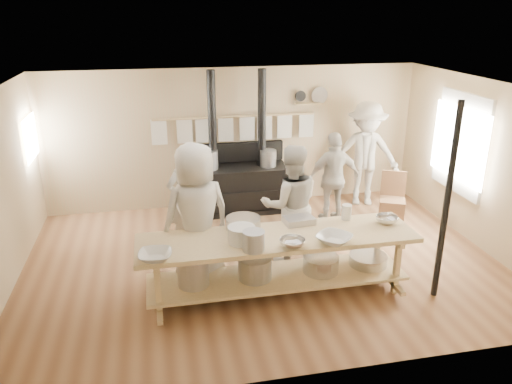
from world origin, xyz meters
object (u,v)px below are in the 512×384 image
cook_center (197,216)px  roasting_pan (299,220)px  stove (238,184)px  prep_table (277,259)px  cook_by_window (365,154)px  cook_far_left (186,199)px  chair (391,209)px  cook_right (334,178)px  cook_left (291,205)px

cook_center → roasting_pan: (1.37, -0.18, -0.10)m
stove → roasting_pan: (0.38, -2.69, 0.37)m
prep_table → cook_by_window: (2.42, 2.85, 0.47)m
prep_table → roasting_pan: (0.39, 0.33, 0.37)m
cook_by_window → roasting_pan: size_ratio=4.98×
cook_far_left → cook_center: (0.08, -1.03, 0.14)m
roasting_pan → chair: bearing=35.3°
roasting_pan → prep_table: bearing=-139.5°
cook_far_left → cook_right: cook_far_left is taller
prep_table → cook_left: 1.03m
chair → roasting_pan: bearing=-119.8°
stove → prep_table: (-0.00, -3.02, -0.00)m
roasting_pan → stove: bearing=98.1°
prep_table → roasting_pan: 0.63m
cook_left → chair: (2.13, 1.00, -0.63)m
cook_left → chair: 2.44m
prep_table → cook_right: (1.54, 2.14, 0.29)m
cook_far_left → cook_by_window: 3.72m
cook_by_window → chair: 1.24m
cook_left → cook_far_left: bearing=-20.6°
prep_table → roasting_pan: bearing=40.5°
stove → prep_table: bearing=-90.0°
cook_right → chair: size_ratio=1.78×
cook_far_left → roasting_pan: cook_far_left is taller
cook_right → cook_by_window: 1.15m
cook_far_left → roasting_pan: 1.89m
stove → cook_far_left: 1.85m
cook_far_left → roasting_pan: (1.44, -1.21, 0.04)m
stove → roasting_pan: 2.74m
prep_table → cook_far_left: bearing=124.5°
cook_far_left → prep_table: bearing=97.2°
stove → cook_by_window: bearing=-4.0°
cook_far_left → cook_left: (1.47, -0.68, 0.05)m
cook_far_left → roasting_pan: bearing=112.7°
stove → cook_by_window: size_ratio=1.31×
prep_table → cook_by_window: cook_by_window is taller
cook_far_left → chair: cook_far_left is taller
cook_left → chair: size_ratio=1.98×
stove → cook_left: (0.41, -2.16, 0.38)m
cook_right → prep_table: bearing=50.6°
cook_by_window → chair: size_ratio=2.18×
cook_by_window → chair: cook_by_window is taller
stove → prep_table: 3.02m
cook_left → roasting_pan: bearing=91.1°
prep_table → cook_center: (-0.98, 0.51, 0.48)m
prep_table → cook_far_left: (-1.06, 1.54, 0.33)m
prep_table → cook_far_left: cook_far_left is taller
cook_far_left → cook_left: bearing=127.8°
stove → roasting_pan: stove is taller
cook_left → roasting_pan: (-0.03, -0.53, -0.01)m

